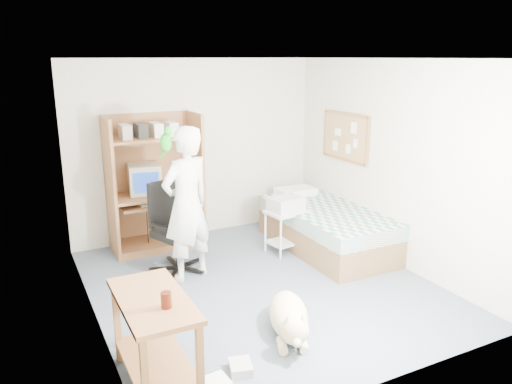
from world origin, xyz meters
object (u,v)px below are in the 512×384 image
office_chair (174,239)px  dog (289,317)px  bed (325,228)px  computer_hutch (155,188)px  person (187,205)px  printer_cart (286,225)px  side_desk (155,328)px

office_chair → dog: bearing=-96.9°
dog → bed: bearing=70.3°
computer_hutch → person: computer_hutch is taller
computer_hutch → office_chair: 0.97m
computer_hutch → person: size_ratio=1.00×
office_chair → printer_cart: size_ratio=1.88×
person → side_desk: bearing=42.2°
side_desk → office_chair: 2.23m
computer_hutch → side_desk: size_ratio=1.80×
bed → side_desk: (-2.85, -1.82, 0.21)m
side_desk → person: size_ratio=0.56×
side_desk → bed: bearing=32.5°
side_desk → dog: size_ratio=0.96×
person → computer_hutch: bearing=-108.8°
dog → printer_cart: 2.07m
office_chair → person: size_ratio=0.60×
printer_cart → office_chair: bearing=166.4°
dog → printer_cart: size_ratio=1.83×
computer_hutch → side_desk: 3.08m
person → dog: (0.41, -1.61, -0.71)m
dog → printer_cart: printer_cart is taller
office_chair → printer_cart: (1.48, -0.12, -0.00)m
side_desk → person: (0.89, 1.77, 0.40)m
bed → dog: size_ratio=1.93×
side_desk → office_chair: (0.82, 2.07, -0.11)m
computer_hutch → bed: 2.35m
computer_hutch → printer_cart: size_ratio=3.14×
dog → side_desk: bearing=-150.0°
person → dog: 1.81m
office_chair → person: 0.60m
computer_hutch → printer_cart: computer_hutch is taller
bed → printer_cart: (-0.54, 0.14, 0.09)m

